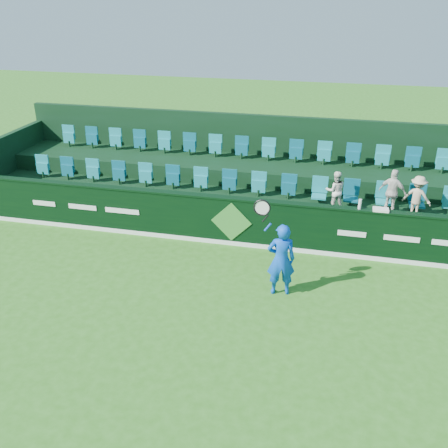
% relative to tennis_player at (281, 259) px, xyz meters
% --- Properties ---
extents(ground, '(60.00, 60.00, 0.00)m').
position_rel_tennis_player_xyz_m(ground, '(-1.55, -1.89, -0.88)').
color(ground, '#296618').
rests_on(ground, ground).
extents(sponsor_hoarding, '(16.00, 0.25, 1.35)m').
position_rel_tennis_player_xyz_m(sponsor_hoarding, '(-1.55, 2.11, -0.20)').
color(sponsor_hoarding, black).
rests_on(sponsor_hoarding, ground).
extents(stand_tier_front, '(16.00, 2.00, 0.80)m').
position_rel_tennis_player_xyz_m(stand_tier_front, '(-1.55, 3.21, -0.48)').
color(stand_tier_front, black).
rests_on(stand_tier_front, ground).
extents(stand_tier_back, '(16.00, 1.80, 1.30)m').
position_rel_tennis_player_xyz_m(stand_tier_back, '(-1.55, 5.11, -0.23)').
color(stand_tier_back, black).
rests_on(stand_tier_back, ground).
extents(stand_rear, '(16.00, 4.10, 2.60)m').
position_rel_tennis_player_xyz_m(stand_rear, '(-1.55, 5.55, 0.34)').
color(stand_rear, black).
rests_on(stand_rear, ground).
extents(seat_row_front, '(13.50, 0.50, 0.60)m').
position_rel_tennis_player_xyz_m(seat_row_front, '(-1.55, 3.61, 0.22)').
color(seat_row_front, teal).
rests_on(seat_row_front, stand_tier_front).
extents(seat_row_back, '(13.50, 0.50, 0.60)m').
position_rel_tennis_player_xyz_m(seat_row_back, '(-1.55, 5.41, 0.72)').
color(seat_row_back, teal).
rests_on(seat_row_back, stand_tier_back).
extents(tennis_player, '(1.07, 0.54, 2.38)m').
position_rel_tennis_player_xyz_m(tennis_player, '(0.00, 0.00, 0.00)').
color(tennis_player, blue).
rests_on(tennis_player, ground).
extents(spectator_left, '(0.61, 0.52, 1.09)m').
position_rel_tennis_player_xyz_m(spectator_left, '(1.04, 3.23, 0.47)').
color(spectator_left, white).
rests_on(spectator_left, stand_tier_front).
extents(spectator_middle, '(0.79, 0.58, 1.25)m').
position_rel_tennis_player_xyz_m(spectator_middle, '(2.51, 3.23, 0.55)').
color(spectator_middle, beige).
rests_on(spectator_middle, stand_tier_front).
extents(spectator_right, '(0.82, 0.62, 1.13)m').
position_rel_tennis_player_xyz_m(spectator_right, '(3.14, 3.23, 0.48)').
color(spectator_right, tan).
rests_on(spectator_right, stand_tier_front).
extents(towel, '(0.38, 0.24, 0.06)m').
position_rel_tennis_player_xyz_m(towel, '(2.17, 2.11, 0.50)').
color(towel, white).
rests_on(towel, sponsor_hoarding).
extents(drinks_bottle, '(0.08, 0.08, 0.25)m').
position_rel_tennis_player_xyz_m(drinks_bottle, '(1.66, 2.11, 0.60)').
color(drinks_bottle, silver).
rests_on(drinks_bottle, sponsor_hoarding).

